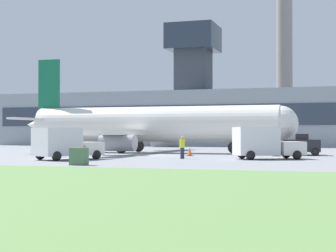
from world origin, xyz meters
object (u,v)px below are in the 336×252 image
(pushback_tug, at_px, (302,146))
(baggage_truck, at_px, (264,143))
(airplane, at_px, (150,125))
(ground_crew_person, at_px, (182,147))
(fuel_truck, at_px, (64,144))

(pushback_tug, height_order, baggage_truck, baggage_truck)
(airplane, distance_m, ground_crew_person, 13.24)
(pushback_tug, xyz_separation_m, ground_crew_person, (-8.25, -9.31, 0.05))
(airplane, height_order, ground_crew_person, airplane)
(airplane, relative_size, pushback_tug, 8.65)
(airplane, relative_size, fuel_truck, 5.24)
(pushback_tug, xyz_separation_m, fuel_truck, (-16.05, -13.63, 0.32))
(airplane, bearing_deg, ground_crew_person, -59.47)
(fuel_truck, bearing_deg, baggage_truck, 21.67)
(pushback_tug, relative_size, baggage_truck, 0.59)
(baggage_truck, distance_m, ground_crew_person, 6.17)
(airplane, relative_size, baggage_truck, 5.08)
(baggage_truck, height_order, ground_crew_person, baggage_truck)
(pushback_tug, bearing_deg, baggage_truck, -105.14)
(pushback_tug, height_order, ground_crew_person, pushback_tug)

